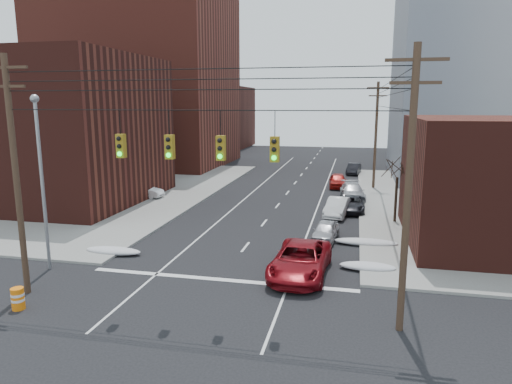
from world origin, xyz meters
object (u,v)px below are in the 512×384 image
at_px(parked_car_c, 352,204).
at_px(parked_car_d, 352,192).
at_px(lot_car_b, 147,181).
at_px(parked_car_f, 354,169).
at_px(construction_barrel, 18,298).
at_px(lot_car_a, 144,191).
at_px(red_pickup, 300,260).
at_px(parked_car_a, 325,231).
at_px(lot_car_c, 100,189).
at_px(parked_car_b, 337,207).
at_px(parked_car_e, 338,181).
at_px(lot_car_d, 69,189).

relative_size(parked_car_c, parked_car_d, 0.89).
relative_size(parked_car_c, lot_car_b, 0.97).
distance_m(parked_car_f, construction_barrel, 44.86).
distance_m(parked_car_c, lot_car_a, 19.18).
bearing_deg(red_pickup, construction_barrel, -147.35).
distance_m(parked_car_a, lot_car_b, 24.58).
bearing_deg(parked_car_f, lot_car_b, -138.02).
height_order(red_pickup, lot_car_a, red_pickup).
relative_size(red_pickup, lot_car_a, 1.62).
distance_m(lot_car_c, construction_barrel, 23.62).
bearing_deg(lot_car_b, parked_car_c, -111.22).
distance_m(parked_car_b, parked_car_c, 2.15).
distance_m(parked_car_b, parked_car_e, 12.72).
height_order(parked_car_a, parked_car_d, parked_car_d).
relative_size(parked_car_f, lot_car_b, 0.86).
bearing_deg(parked_car_c, lot_car_b, 165.10).
relative_size(red_pickup, parked_car_c, 1.30).
height_order(parked_car_d, parked_car_f, parked_car_d).
bearing_deg(parked_car_a, lot_car_d, 167.31).
bearing_deg(lot_car_c, parked_car_e, -66.09).
relative_size(parked_car_e, lot_car_d, 1.12).
distance_m(lot_car_d, construction_barrel, 25.05).
distance_m(parked_car_e, lot_car_c, 24.10).
distance_m(parked_car_b, parked_car_f, 22.65).
bearing_deg(parked_car_d, parked_car_f, 83.76).
distance_m(red_pickup, parked_car_d, 20.28).
relative_size(red_pickup, parked_car_a, 1.62).
xyz_separation_m(parked_car_f, lot_car_d, (-26.39, -20.81, 0.15)).
bearing_deg(lot_car_d, parked_car_b, -117.83).
xyz_separation_m(parked_car_d, lot_car_b, (-21.29, 1.11, 0.06)).
height_order(parked_car_e, lot_car_a, parked_car_e).
bearing_deg(lot_car_c, lot_car_a, -77.68).
bearing_deg(parked_car_b, construction_barrel, -115.24).
bearing_deg(lot_car_c, parked_car_d, -80.80).
distance_m(parked_car_d, lot_car_a, 19.54).
bearing_deg(parked_car_a, red_pickup, -91.12).
distance_m(parked_car_a, parked_car_b, 6.82).
bearing_deg(parked_car_b, lot_car_b, 166.27).
bearing_deg(construction_barrel, parked_car_f, 71.75).
distance_m(parked_car_b, lot_car_c, 22.07).
bearing_deg(red_pickup, parked_car_b, 86.98).
relative_size(parked_car_f, lot_car_a, 1.11).
height_order(parked_car_a, parked_car_c, parked_car_c).
bearing_deg(lot_car_c, parked_car_f, -50.95).
xyz_separation_m(parked_car_e, construction_barrel, (-12.45, -32.70, -0.25)).
bearing_deg(lot_car_b, lot_car_d, 134.76).
bearing_deg(construction_barrel, red_pickup, 29.87).
bearing_deg(parked_car_e, lot_car_b, -169.89).
distance_m(parked_car_b, lot_car_d, 25.34).
relative_size(lot_car_b, construction_barrel, 4.87).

